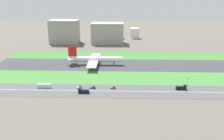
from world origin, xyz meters
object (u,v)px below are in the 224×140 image
(car_0, at_px, (113,88))
(car_1, at_px, (80,87))
(airliner, at_px, (94,59))
(fuel_tank_west, at_px, (115,33))
(fuel_tank_centre, at_px, (134,33))
(car_2, at_px, (93,87))
(traffic_light, at_px, (188,81))
(truck_0, at_px, (181,88))
(terminal_building, at_px, (64,32))
(hangar_building, at_px, (108,33))
(truck_1, at_px, (83,91))
(bus_0, at_px, (44,86))

(car_0, xyz_separation_m, car_1, (-27.91, 0.00, 0.00))
(airliner, relative_size, car_1, 14.77)
(fuel_tank_west, xyz_separation_m, fuel_tank_centre, (31.84, 0.00, 0.25))
(car_2, xyz_separation_m, traffic_light, (79.60, 7.99, 3.37))
(truck_0, bearing_deg, car_2, 180.00)
(car_2, bearing_deg, terminal_building, 109.02)
(hangar_building, bearing_deg, traffic_light, -66.15)
(car_0, height_order, fuel_tank_west, fuel_tank_west)
(car_0, relative_size, truck_1, 0.52)
(terminal_building, height_order, fuel_tank_west, terminal_building)
(bus_0, xyz_separation_m, truck_0, (113.30, 0.00, -0.15))
(bus_0, distance_m, car_2, 40.91)
(truck_0, xyz_separation_m, terminal_building, (-135.13, 182.00, 15.80))
(bus_0, bearing_deg, truck_0, 0.00)
(bus_0, height_order, terminal_building, terminal_building)
(traffic_light, bearing_deg, fuel_tank_centre, 98.82)
(car_2, height_order, fuel_tank_west, fuel_tank_west)
(car_0, distance_m, truck_0, 55.57)
(airliner, height_order, car_1, airliner)
(traffic_light, bearing_deg, car_2, -174.26)
(terminal_building, bearing_deg, bus_0, -83.16)
(car_1, bearing_deg, car_0, 0.00)
(truck_1, distance_m, hangar_building, 192.71)
(car_1, bearing_deg, fuel_tank_centre, 75.98)
(car_0, height_order, bus_0, bus_0)
(car_0, height_order, fuel_tank_centre, fuel_tank_centre)
(truck_1, distance_m, traffic_light, 88.05)
(hangar_building, height_order, fuel_tank_centre, hangar_building)
(car_0, height_order, hangar_building, hangar_building)
(bus_0, relative_size, truck_0, 1.38)
(hangar_building, distance_m, fuel_tank_west, 46.93)
(traffic_light, distance_m, terminal_building, 225.19)
(truck_0, xyz_separation_m, fuel_tank_centre, (-26.77, 227.00, 6.66))
(car_0, relative_size, traffic_light, 0.61)
(truck_1, distance_m, car_2, 11.98)
(car_2, xyz_separation_m, terminal_building, (-62.73, 182.00, 16.55))
(truck_1, distance_m, fuel_tank_centre, 242.77)
(airliner, distance_m, car_1, 68.40)
(bus_0, distance_m, truck_0, 113.30)
(truck_1, bearing_deg, fuel_tank_west, -94.90)
(terminal_building, bearing_deg, fuel_tank_centre, 22.55)
(car_2, height_order, terminal_building, terminal_building)
(hangar_building, bearing_deg, car_0, -85.54)
(car_1, relative_size, terminal_building, 0.10)
(truck_0, xyz_separation_m, traffic_light, (7.20, 7.99, 2.62))
(truck_1, xyz_separation_m, fuel_tank_centre, (52.18, 237.00, 6.66))
(car_0, height_order, car_1, same)
(traffic_light, distance_m, hangar_building, 190.58)
(airliner, relative_size, fuel_tank_centre, 3.90)
(truck_1, relative_size, terminal_building, 0.19)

